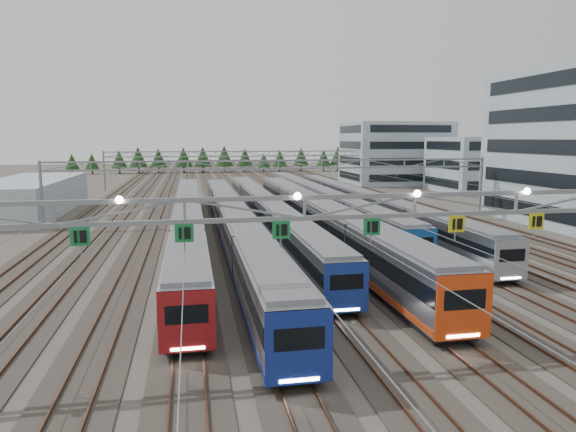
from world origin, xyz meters
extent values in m
plane|color=#47423A|center=(0.00, 0.00, 0.00)|extent=(400.00, 400.00, 0.00)
cube|color=#2D2823|center=(0.00, 100.00, 0.04)|extent=(54.00, 260.00, 0.08)
cube|color=brown|center=(-25.47, 100.00, 0.16)|extent=(0.08, 260.00, 0.16)
cube|color=brown|center=(25.47, 100.00, 0.16)|extent=(0.08, 260.00, 0.16)
cube|color=brown|center=(-0.72, 100.00, 0.16)|extent=(0.08, 260.00, 0.16)
cube|color=brown|center=(0.72, 100.00, 0.16)|extent=(0.08, 260.00, 0.16)
cube|color=black|center=(-11.25, 32.11, 0.41)|extent=(2.27, 63.25, 0.34)
cube|color=#9B9DA3|center=(-11.25, 32.11, 2.08)|extent=(2.67, 64.54, 3.01)
cube|color=black|center=(-11.25, 32.11, 2.44)|extent=(2.73, 64.22, 0.91)
cube|color=maroon|center=(-11.25, 32.11, 0.81)|extent=(2.72, 64.22, 0.33)
cube|color=slate|center=(-11.25, 32.11, 3.68)|extent=(2.40, 63.25, 0.24)
cube|color=maroon|center=(-11.25, -0.11, 2.08)|extent=(2.69, 0.12, 3.01)
cube|color=black|center=(-11.25, -0.14, 2.44)|extent=(2.00, 0.10, 0.91)
cube|color=white|center=(-11.25, -0.17, 0.76)|extent=(1.60, 0.06, 0.14)
cube|color=black|center=(-6.75, 27.78, 0.42)|extent=(2.39, 62.88, 0.36)
cube|color=#9B9DA3|center=(-6.75, 27.78, 2.17)|extent=(2.81, 64.17, 3.16)
cube|color=black|center=(-6.75, 27.78, 2.55)|extent=(2.87, 63.84, 0.95)
cube|color=navy|center=(-6.75, 27.78, 0.84)|extent=(2.86, 63.84, 0.35)
cube|color=slate|center=(-6.75, 27.78, 3.85)|extent=(2.53, 62.88, 0.25)
cube|color=navy|center=(-6.75, -4.25, 2.17)|extent=(2.83, 0.12, 3.16)
cube|color=black|center=(-6.75, -4.28, 2.55)|extent=(2.11, 0.10, 0.95)
cube|color=white|center=(-6.75, -4.31, 0.79)|extent=(1.68, 0.06, 0.15)
cube|color=black|center=(-2.25, 36.06, 0.41)|extent=(2.25, 63.29, 0.34)
cube|color=#9B9DA3|center=(-2.25, 36.06, 2.06)|extent=(2.64, 64.58, 2.98)
cube|color=black|center=(-2.25, 36.06, 2.42)|extent=(2.70, 64.26, 0.90)
cube|color=#1C359A|center=(-2.25, 36.06, 0.81)|extent=(2.69, 64.26, 0.33)
cube|color=slate|center=(-2.25, 36.06, 3.64)|extent=(2.38, 63.29, 0.24)
cube|color=#1C359A|center=(-2.25, 3.82, 2.06)|extent=(2.66, 0.12, 2.98)
cube|color=black|center=(-2.25, 3.79, 2.42)|extent=(1.98, 0.10, 0.90)
cube|color=white|center=(-2.25, 3.76, 0.76)|extent=(1.59, 0.06, 0.14)
cube|color=black|center=(2.25, 29.15, 0.43)|extent=(2.54, 59.63, 0.38)
cube|color=#9B9DA3|center=(2.25, 29.15, 2.29)|extent=(2.98, 60.85, 3.36)
cube|color=black|center=(2.25, 29.15, 2.69)|extent=(3.04, 60.55, 1.01)
cube|color=#E74414|center=(2.25, 29.15, 0.88)|extent=(3.03, 60.55, 0.37)
cube|color=slate|center=(2.25, 29.15, 4.07)|extent=(2.68, 59.63, 0.27)
cube|color=#E74414|center=(2.25, -1.23, 2.29)|extent=(3.00, 0.12, 3.36)
cube|color=black|center=(2.25, -1.26, 2.69)|extent=(2.24, 0.10, 1.01)
cube|color=white|center=(2.25, -1.29, 0.83)|extent=(1.79, 0.06, 0.16)
cube|color=black|center=(6.75, 46.42, 0.41)|extent=(2.26, 65.14, 0.34)
cube|color=#9B9DA3|center=(6.75, 46.42, 2.07)|extent=(2.66, 66.47, 2.99)
cube|color=black|center=(6.75, 46.42, 2.43)|extent=(2.72, 66.14, 0.90)
cube|color=#1752A7|center=(6.75, 46.42, 0.81)|extent=(2.71, 66.14, 0.33)
cube|color=slate|center=(6.75, 46.42, 3.66)|extent=(2.39, 65.14, 0.24)
cube|color=#1752A7|center=(6.75, 13.23, 2.07)|extent=(2.68, 0.12, 2.99)
cube|color=black|center=(6.75, 13.20, 2.43)|extent=(1.99, 0.10, 0.90)
cube|color=white|center=(6.75, 13.17, 0.76)|extent=(1.60, 0.06, 0.14)
cube|color=black|center=(11.25, 39.45, 0.41)|extent=(2.24, 61.40, 0.34)
cube|color=#9B9DA3|center=(11.25, 39.45, 2.05)|extent=(2.63, 62.65, 2.96)
cube|color=black|center=(11.25, 39.45, 2.41)|extent=(2.69, 62.34, 0.89)
cube|color=#8F909D|center=(11.25, 39.45, 0.80)|extent=(2.68, 62.34, 0.33)
cube|color=slate|center=(11.25, 39.45, 3.63)|extent=(2.37, 61.40, 0.24)
cube|color=#8F909D|center=(11.25, 8.18, 2.05)|extent=(2.65, 0.12, 2.96)
cube|color=black|center=(11.25, 8.15, 2.41)|extent=(1.97, 0.10, 0.89)
cube|color=white|center=(11.25, 8.12, 0.76)|extent=(1.58, 0.06, 0.14)
cube|color=gray|center=(0.00, 0.00, 7.80)|extent=(56.00, 0.22, 0.22)
cube|color=gray|center=(0.00, 0.00, 6.80)|extent=(56.00, 0.22, 0.22)
cube|color=#187B3B|center=(-15.75, -0.12, 6.30)|extent=(0.85, 0.06, 0.85)
cube|color=#187B3B|center=(-11.25, -0.12, 6.30)|extent=(0.85, 0.06, 0.85)
cube|color=#187B3B|center=(-6.75, -0.12, 6.30)|extent=(0.85, 0.06, 0.85)
cube|color=#187B3B|center=(-2.25, -0.12, 6.30)|extent=(0.85, 0.06, 0.85)
cube|color=gold|center=(2.25, -0.12, 6.30)|extent=(0.85, 0.06, 0.85)
cube|color=gold|center=(6.75, -0.12, 6.30)|extent=(0.85, 0.06, 0.85)
cylinder|color=gray|center=(-28.00, 40.00, 4.00)|extent=(0.36, 0.36, 8.00)
cylinder|color=gray|center=(28.00, 40.00, 4.00)|extent=(0.36, 0.36, 8.00)
cube|color=gray|center=(0.00, 40.00, 7.80)|extent=(56.00, 0.22, 0.22)
cube|color=gray|center=(0.00, 40.00, 6.80)|extent=(56.00, 0.22, 0.22)
cylinder|color=gray|center=(-28.00, 85.00, 4.00)|extent=(0.36, 0.36, 8.00)
cylinder|color=gray|center=(28.00, 85.00, 4.00)|extent=(0.36, 0.36, 8.00)
cube|color=gray|center=(0.00, 85.00, 7.80)|extent=(56.00, 0.22, 0.22)
cube|color=gray|center=(0.00, 85.00, 6.80)|extent=(56.00, 0.22, 0.22)
cube|color=#90A1AC|center=(44.58, 69.84, 5.39)|extent=(14.00, 16.00, 10.78)
cube|color=#90A1AC|center=(36.41, 90.99, 7.10)|extent=(22.00, 18.00, 14.19)
cube|color=#90A1AC|center=(-33.45, 54.61, 2.40)|extent=(10.00, 30.00, 4.80)
camera|label=1|loc=(-10.89, -23.59, 10.58)|focal=32.00mm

